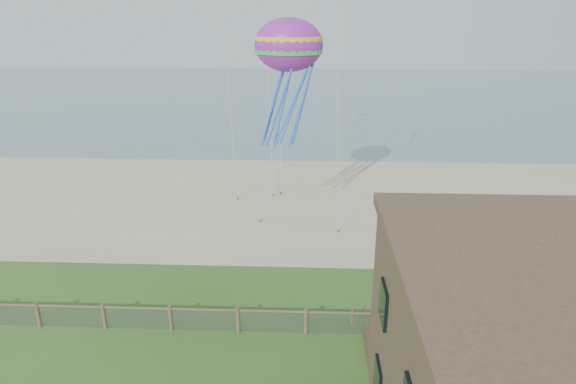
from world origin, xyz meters
name	(u,v)px	position (x,y,z in m)	size (l,w,h in m)	color
sand_beach	(267,200)	(0.00, 22.00, 0.00)	(72.00, 20.00, 0.02)	tan
ocean	(290,96)	(0.00, 66.00, 0.00)	(160.00, 68.00, 0.02)	slate
chainlink_fence	(238,321)	(0.00, 6.00, 0.55)	(36.20, 0.20, 1.25)	#4D3C2B
motel_deck	(547,349)	(13.00, 5.00, 0.25)	(15.00, 2.00, 0.50)	#50392E
picnic_table	(393,347)	(6.63, 4.78, 0.33)	(1.58, 1.20, 0.67)	#50392E
octopus_kite	(289,81)	(1.85, 15.03, 9.71)	(3.61, 2.55, 7.42)	#DF2354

